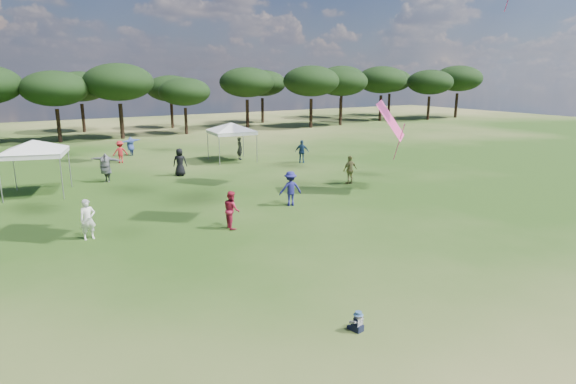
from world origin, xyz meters
name	(u,v)px	position (x,y,z in m)	size (l,w,h in m)	color
ground	(417,360)	(0.00, 0.00, 0.00)	(140.00, 140.00, 0.00)	#2B4A16
tree_line	(103,84)	(2.39, 47.41, 5.42)	(108.78, 17.63, 7.77)	black
tent_left	(33,142)	(-6.13, 22.19, 2.89)	(6.01, 6.01, 3.32)	gray
tent_right	(231,124)	(7.46, 26.46, 2.79)	(6.24, 6.24, 3.22)	gray
toddler	(357,322)	(-0.35, 1.74, 0.24)	(0.39, 0.42, 0.55)	black
festival_crowd	(104,172)	(-2.62, 22.34, 0.86)	(29.20, 22.76, 1.90)	navy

